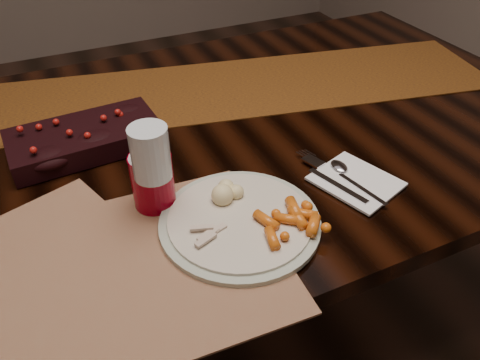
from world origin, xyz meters
name	(u,v)px	position (x,y,z in m)	size (l,w,h in m)	color
floor	(214,328)	(0.00, 0.00, 0.00)	(5.00, 5.00, 0.00)	black
dining_table	(210,247)	(0.00, 0.00, 0.38)	(1.80, 1.00, 0.75)	black
table_runner	(194,92)	(0.05, 0.19, 0.75)	(1.60, 0.33, 0.00)	black
centerpiece	(84,135)	(-0.25, 0.04, 0.78)	(0.31, 0.16, 0.06)	black
placemat_main	(123,273)	(-0.27, -0.33, 0.75)	(0.50, 0.37, 0.00)	brown
placemat_second	(1,290)	(-0.44, -0.29, 0.75)	(0.45, 0.33, 0.00)	brown
dinner_plate	(240,221)	(-0.05, -0.31, 0.76)	(0.28, 0.28, 0.02)	beige
baby_carrots	(286,220)	(0.01, -0.36, 0.78)	(0.10, 0.08, 0.02)	#CF5C13
mashed_potatoes	(228,185)	(-0.05, -0.24, 0.79)	(0.08, 0.07, 0.04)	#E8CB83
turkey_shreds	(212,231)	(-0.11, -0.33, 0.78)	(0.07, 0.06, 0.02)	#C4A892
napkin	(356,181)	(0.20, -0.30, 0.76)	(0.13, 0.15, 0.01)	white
fork	(331,179)	(0.16, -0.28, 0.76)	(0.03, 0.18, 0.00)	white
spoon	(355,182)	(0.19, -0.31, 0.76)	(0.03, 0.15, 0.00)	#B1B1C1
red_cup	(153,181)	(-0.17, -0.20, 0.81)	(0.08, 0.08, 0.10)	#920014
wine_glass	(153,174)	(-0.17, -0.22, 0.84)	(0.07, 0.07, 0.18)	silver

